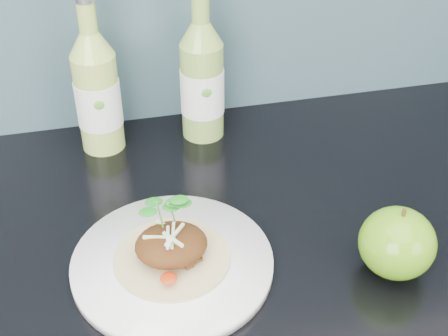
{
  "coord_description": "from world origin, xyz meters",
  "views": [
    {
      "loc": [
        -0.14,
        1.06,
        1.47
      ],
      "look_at": [
        -0.0,
        1.67,
        1.0
      ],
      "focal_mm": 50.0,
      "sensor_mm": 36.0,
      "label": 1
    }
  ],
  "objects_px": {
    "green_apple": "(397,243)",
    "cider_bottle_left": "(97,92)",
    "dinner_plate": "(173,264)",
    "cider_bottle_right": "(202,81)"
  },
  "relations": [
    {
      "from": "dinner_plate",
      "to": "green_apple",
      "type": "xyz_separation_m",
      "value": [
        0.27,
        -0.06,
        0.04
      ]
    },
    {
      "from": "dinner_plate",
      "to": "cider_bottle_right",
      "type": "bearing_deg",
      "value": 71.41
    },
    {
      "from": "dinner_plate",
      "to": "green_apple",
      "type": "bearing_deg",
      "value": -13.33
    },
    {
      "from": "green_apple",
      "to": "cider_bottle_left",
      "type": "xyz_separation_m",
      "value": [
        -0.33,
        0.36,
        0.05
      ]
    },
    {
      "from": "cider_bottle_left",
      "to": "green_apple",
      "type": "bearing_deg",
      "value": -54.42
    },
    {
      "from": "dinner_plate",
      "to": "cider_bottle_right",
      "type": "xyz_separation_m",
      "value": [
        0.1,
        0.3,
        0.09
      ]
    },
    {
      "from": "dinner_plate",
      "to": "cider_bottle_left",
      "type": "height_order",
      "value": "cider_bottle_left"
    },
    {
      "from": "dinner_plate",
      "to": "cider_bottle_left",
      "type": "xyz_separation_m",
      "value": [
        -0.06,
        0.3,
        0.09
      ]
    },
    {
      "from": "green_apple",
      "to": "cider_bottle_right",
      "type": "relative_size",
      "value": 0.42
    },
    {
      "from": "green_apple",
      "to": "cider_bottle_left",
      "type": "height_order",
      "value": "cider_bottle_left"
    }
  ]
}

